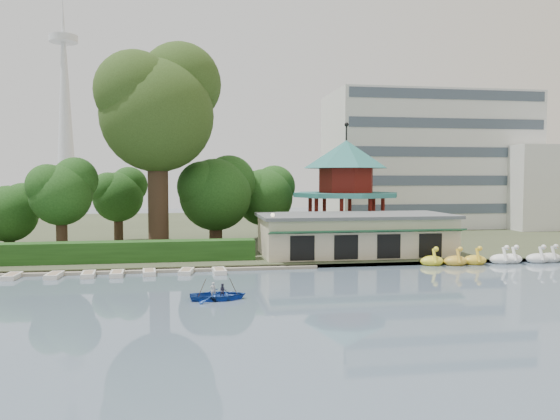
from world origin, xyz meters
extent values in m
plane|color=slate|center=(0.00, 0.00, 0.00)|extent=(220.00, 220.00, 0.00)
cube|color=#424930|center=(0.00, 52.00, 0.20)|extent=(220.00, 70.00, 0.40)
cube|color=gray|center=(0.00, 17.30, 0.15)|extent=(220.00, 0.60, 0.30)
cube|color=gray|center=(-12.00, 17.20, 0.12)|extent=(34.00, 1.60, 0.24)
cube|color=beige|center=(10.00, 22.00, 2.20)|extent=(18.00, 8.00, 3.60)
cube|color=#595B5E|center=(10.00, 22.00, 4.15)|extent=(18.60, 8.60, 0.30)
cube|color=#194C2D|center=(10.00, 17.70, 3.00)|extent=(18.00, 1.59, 0.45)
cylinder|color=beige|center=(12.00, 32.00, 1.00)|extent=(10.40, 10.40, 1.20)
cylinder|color=#286E69|center=(12.00, 32.00, 5.85)|extent=(12.40, 12.40, 0.50)
cylinder|color=maroon|center=(12.00, 32.00, 7.50)|extent=(6.40, 6.40, 2.80)
cone|color=#286E69|center=(12.00, 32.00, 10.50)|extent=(10.00, 10.00, 3.20)
cylinder|color=black|center=(12.00, 32.00, 13.00)|extent=(0.16, 0.16, 1.80)
cube|color=silver|center=(30.00, 50.00, 10.40)|extent=(30.00, 14.00, 20.00)
cube|color=silver|center=(46.00, 44.00, 6.40)|extent=(14.00, 10.00, 12.00)
cone|color=silver|center=(-42.00, 140.00, 30.00)|extent=(6.00, 6.00, 60.00)
cylinder|color=silver|center=(-42.00, 140.00, 48.00)|extent=(8.00, 8.00, 2.00)
cube|color=#204A18|center=(-15.00, 20.50, 1.30)|extent=(30.00, 2.00, 1.80)
cylinder|color=black|center=(1.50, 19.00, 2.40)|extent=(0.12, 0.12, 4.00)
sphere|color=beige|center=(1.50, 19.00, 4.50)|extent=(0.36, 0.36, 0.36)
cylinder|color=#3A281C|center=(-9.00, 28.00, 5.93)|extent=(2.06, 2.06, 11.05)
sphere|color=#2F4819|center=(-9.00, 28.00, 14.10)|extent=(11.45, 11.45, 11.45)
sphere|color=#2F4819|center=(-6.71, 29.72, 17.64)|extent=(8.58, 8.58, 8.58)
sphere|color=#2F4819|center=(-11.00, 26.86, 16.31)|extent=(8.01, 8.01, 8.01)
cylinder|color=#3A281C|center=(-18.00, 26.00, 2.72)|extent=(1.05, 1.05, 4.63)
sphere|color=#204A18|center=(-18.00, 26.00, 6.15)|extent=(5.83, 5.83, 5.83)
sphere|color=#204A18|center=(-16.83, 26.87, 7.63)|extent=(4.37, 4.37, 4.37)
sphere|color=#204A18|center=(-19.02, 25.42, 7.07)|extent=(4.08, 4.08, 4.08)
cylinder|color=#3A281C|center=(-24.00, 30.00, 1.92)|extent=(1.03, 1.03, 3.04)
sphere|color=#204A18|center=(-24.00, 30.00, 4.17)|extent=(5.73, 5.73, 5.73)
sphere|color=#204A18|center=(-22.85, 30.86, 5.14)|extent=(4.30, 4.30, 4.30)
cylinder|color=#3A281C|center=(-3.00, 32.00, 2.63)|extent=(1.44, 1.44, 4.46)
sphere|color=#204A18|center=(-3.00, 32.00, 5.93)|extent=(8.00, 8.00, 8.00)
sphere|color=#204A18|center=(-1.40, 33.20, 7.36)|extent=(6.00, 6.00, 6.00)
sphere|color=#204A18|center=(-4.40, 31.20, 6.82)|extent=(5.60, 5.60, 5.60)
cylinder|color=#3A281C|center=(3.00, 36.00, 2.43)|extent=(1.23, 1.23, 4.06)
sphere|color=#204A18|center=(3.00, 36.00, 5.44)|extent=(6.85, 6.85, 6.85)
sphere|color=#204A18|center=(4.37, 37.03, 6.74)|extent=(5.14, 5.14, 5.14)
sphere|color=#204A18|center=(1.80, 35.31, 6.25)|extent=(4.80, 4.80, 4.80)
cylinder|color=#3A281C|center=(-14.00, 36.00, 2.49)|extent=(1.03, 1.03, 4.19)
sphere|color=#204A18|center=(-14.00, 36.00, 5.59)|extent=(5.72, 5.72, 5.72)
sphere|color=#204A18|center=(-12.86, 36.86, 6.93)|extent=(4.29, 4.29, 4.29)
sphere|color=#204A18|center=(-15.00, 35.43, 6.43)|extent=(4.00, 4.00, 4.00)
ellipsoid|color=yellow|center=(15.58, 16.74, 0.35)|extent=(2.16, 1.44, 0.99)
cylinder|color=yellow|center=(15.58, 16.19, 0.90)|extent=(0.26, 0.79, 1.29)
sphere|color=yellow|center=(15.58, 15.89, 1.55)|extent=(0.44, 0.44, 0.44)
ellipsoid|color=gold|center=(17.68, 16.40, 0.35)|extent=(2.16, 1.44, 0.99)
cylinder|color=gold|center=(17.68, 15.85, 0.90)|extent=(0.26, 0.79, 1.29)
sphere|color=gold|center=(17.68, 15.55, 1.55)|extent=(0.44, 0.44, 0.44)
ellipsoid|color=yellow|center=(19.60, 16.53, 0.35)|extent=(2.16, 1.44, 0.99)
cylinder|color=yellow|center=(19.60, 15.98, 0.90)|extent=(0.26, 0.79, 1.29)
sphere|color=yellow|center=(19.60, 15.68, 1.55)|extent=(0.44, 0.44, 0.44)
ellipsoid|color=white|center=(22.31, 16.71, 0.35)|extent=(2.16, 1.44, 0.99)
cylinder|color=white|center=(22.31, 16.16, 0.90)|extent=(0.26, 0.79, 1.29)
sphere|color=white|center=(22.31, 15.86, 1.55)|extent=(0.44, 0.44, 0.44)
ellipsoid|color=white|center=(23.31, 16.79, 0.35)|extent=(2.16, 1.44, 0.99)
cylinder|color=white|center=(23.31, 16.24, 0.90)|extent=(0.26, 0.79, 1.29)
sphere|color=white|center=(23.31, 15.94, 1.55)|extent=(0.44, 0.44, 0.44)
ellipsoid|color=white|center=(25.85, 16.56, 0.35)|extent=(2.16, 1.44, 0.99)
cylinder|color=white|center=(25.85, 16.01, 0.90)|extent=(0.26, 0.79, 1.29)
sphere|color=white|center=(25.85, 15.71, 1.55)|extent=(0.44, 0.44, 0.44)
ellipsoid|color=silver|center=(27.22, 16.75, 0.35)|extent=(2.16, 1.44, 0.99)
cylinder|color=silver|center=(27.22, 16.20, 0.90)|extent=(0.26, 0.79, 1.29)
sphere|color=silver|center=(27.22, 15.90, 1.55)|extent=(0.44, 0.44, 0.44)
cube|color=silver|center=(-19.47, 15.82, 0.18)|extent=(1.06, 2.33, 0.36)
cube|color=silver|center=(-16.32, 15.70, 0.18)|extent=(1.10, 2.34, 0.36)
cube|color=silver|center=(-13.75, 15.70, 0.18)|extent=(1.20, 2.38, 0.36)
cube|color=silver|center=(-11.55, 15.65, 0.18)|extent=(1.13, 2.35, 0.36)
cube|color=silver|center=(-9.07, 15.94, 0.18)|extent=(1.20, 2.38, 0.36)
cube|color=silver|center=(-6.11, 15.84, 0.18)|extent=(1.33, 2.42, 0.36)
cube|color=silver|center=(-3.43, 15.64, 0.18)|extent=(1.13, 2.35, 0.36)
imported|color=#193E97|center=(-3.99, 5.96, 0.52)|extent=(5.08, 3.66, 1.04)
imported|color=beige|center=(-4.29, 6.16, 0.60)|extent=(0.36, 0.24, 0.99)
imported|color=#36354F|center=(-3.69, 5.76, 0.58)|extent=(0.47, 0.37, 0.96)
cylinder|color=#3A281C|center=(-5.19, 5.96, 0.35)|extent=(0.94, 0.29, 2.01)
cylinder|color=#3A281C|center=(-2.79, 5.96, 0.35)|extent=(0.94, 0.29, 2.01)
camera|label=1|loc=(-5.60, -28.92, 7.86)|focal=35.00mm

